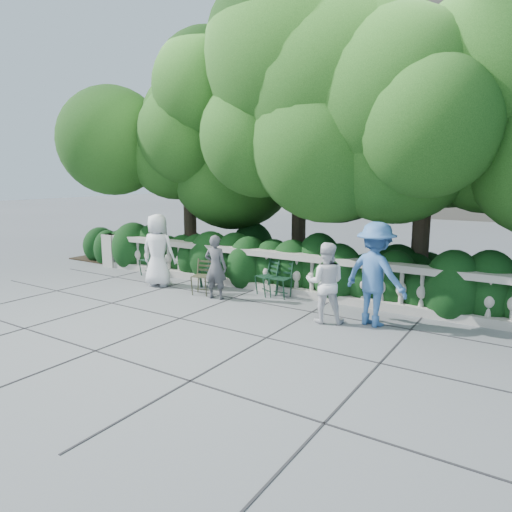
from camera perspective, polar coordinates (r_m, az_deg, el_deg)
The scene contains 14 objects.
ground at distance 9.62m, azimuth -3.25°, elevation -6.76°, with size 90.00×90.00×0.00m, color #565A5E.
balustrade at distance 10.96m, azimuth 2.27°, elevation -2.03°, with size 12.00×0.44×1.00m.
shrub_hedge at distance 12.09m, azimuth 5.15°, elevation -3.27°, with size 15.00×2.60×1.70m, color black, non-canonical shape.
tree_canopy at distance 11.69m, azimuth 9.02°, elevation 15.75°, with size 15.04×6.52×6.78m.
chair_a at distance 11.41m, azimuth -6.25°, elevation -4.09°, with size 0.44×0.48×0.84m, color black, non-canonical shape.
chair_b at distance 13.06m, azimuth -13.68°, elevation -2.50°, with size 0.44×0.48×0.84m, color black, non-canonical shape.
chair_c at distance 11.45m, azimuth -6.22°, elevation -4.04°, with size 0.44×0.48×0.84m, color black, non-canonical shape.
chair_d at distance 10.47m, azimuth 2.69°, elevation -5.35°, with size 0.44×0.48×0.84m, color black, non-canonical shape.
chair_e at distance 10.69m, azimuth 0.66°, elevation -5.00°, with size 0.44×0.48×0.84m, color black, non-canonical shape.
chair_weathered at distance 10.77m, azimuth -7.08°, elevation -4.98°, with size 0.44×0.48×0.84m, color black, non-canonical shape.
person_businessman at distance 11.75m, azimuth -12.15°, elevation 0.71°, with size 0.89×0.58×1.83m, color white.
person_woman_grey at distance 10.34m, azimuth -5.07°, elevation -1.39°, with size 0.54×0.35×1.47m, color #47484C.
person_casual_man at distance 8.76m, azimuth 8.67°, elevation -3.32°, with size 0.75×0.59×1.55m, color silver.
person_older_blue at distance 8.73m, azimuth 14.69°, elevation -2.22°, with size 1.26×0.72×1.95m, color #3765A6.
Camera 1 is at (5.43, -7.43, 2.79)m, focal length 32.00 mm.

